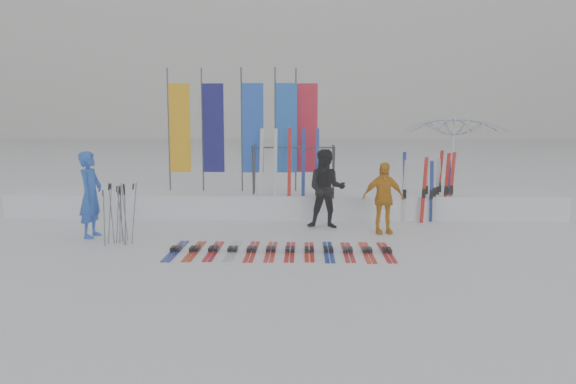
{
  "coord_description": "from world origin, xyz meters",
  "views": [
    {
      "loc": [
        0.54,
        -9.82,
        2.5
      ],
      "look_at": [
        0.2,
        1.6,
        1.0
      ],
      "focal_mm": 35.0,
      "sensor_mm": 36.0,
      "label": 1
    }
  ],
  "objects_px": {
    "person_black": "(326,189)",
    "ski_row": "(280,250)",
    "tent_canopy": "(454,161)",
    "ski_rack": "(294,163)",
    "person_blue": "(91,195)",
    "person_yellow": "(383,198)"
  },
  "relations": [
    {
      "from": "ski_rack",
      "to": "person_blue",
      "type": "bearing_deg",
      "value": -149.82
    },
    {
      "from": "person_yellow",
      "to": "ski_rack",
      "type": "bearing_deg",
      "value": 128.5
    },
    {
      "from": "tent_canopy",
      "to": "ski_row",
      "type": "bearing_deg",
      "value": -130.58
    },
    {
      "from": "person_black",
      "to": "ski_rack",
      "type": "bearing_deg",
      "value": 127.12
    },
    {
      "from": "person_yellow",
      "to": "tent_canopy",
      "type": "relative_size",
      "value": 0.54
    },
    {
      "from": "person_black",
      "to": "person_yellow",
      "type": "bearing_deg",
      "value": -20.2
    },
    {
      "from": "person_black",
      "to": "tent_canopy",
      "type": "xyz_separation_m",
      "value": [
        3.66,
        3.0,
        0.41
      ]
    },
    {
      "from": "ski_row",
      "to": "ski_rack",
      "type": "bearing_deg",
      "value": 87.15
    },
    {
      "from": "person_black",
      "to": "ski_row",
      "type": "distance_m",
      "value": 2.72
    },
    {
      "from": "tent_canopy",
      "to": "ski_rack",
      "type": "relative_size",
      "value": 1.43
    },
    {
      "from": "person_blue",
      "to": "ski_rack",
      "type": "distance_m",
      "value": 4.91
    },
    {
      "from": "person_blue",
      "to": "ski_rack",
      "type": "xyz_separation_m",
      "value": [
        4.23,
        2.46,
        0.47
      ]
    },
    {
      "from": "person_yellow",
      "to": "ski_rack",
      "type": "distance_m",
      "value": 2.8
    },
    {
      "from": "person_yellow",
      "to": "ski_row",
      "type": "xyz_separation_m",
      "value": [
        -2.17,
        -1.8,
        -0.75
      ]
    },
    {
      "from": "ski_row",
      "to": "person_black",
      "type": "bearing_deg",
      "value": 68.12
    },
    {
      "from": "person_blue",
      "to": "person_black",
      "type": "relative_size",
      "value": 1.01
    },
    {
      "from": "person_yellow",
      "to": "ski_row",
      "type": "height_order",
      "value": "person_yellow"
    },
    {
      "from": "person_black",
      "to": "ski_row",
      "type": "relative_size",
      "value": 0.44
    },
    {
      "from": "person_blue",
      "to": "person_yellow",
      "type": "height_order",
      "value": "person_blue"
    },
    {
      "from": "person_blue",
      "to": "ski_rack",
      "type": "bearing_deg",
      "value": -55.3
    },
    {
      "from": "tent_canopy",
      "to": "ski_row",
      "type": "distance_m",
      "value": 7.22
    },
    {
      "from": "ski_row",
      "to": "ski_rack",
      "type": "distance_m",
      "value": 3.92
    }
  ]
}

